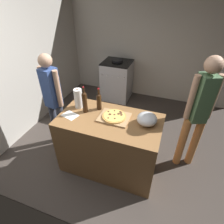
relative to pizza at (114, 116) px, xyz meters
name	(u,v)px	position (x,y,z in m)	size (l,w,h in m)	color
ground_plane	(121,131)	(-0.12, 0.79, -0.94)	(4.01, 3.66, 0.02)	#3F3833
kitchen_wall_rear	(145,41)	(-0.12, 2.37, 0.37)	(4.01, 0.10, 2.60)	#BCB7AD
kitchen_wall_left	(31,54)	(-1.88, 0.79, 0.37)	(0.10, 3.66, 2.60)	#BCB7AD
counter	(110,144)	(-0.05, -0.05, -0.48)	(1.37, 0.74, 0.90)	olive
cutting_board	(114,117)	(0.00, 0.00, -0.02)	(0.40, 0.32, 0.02)	tan
pizza	(114,116)	(0.00, 0.00, 0.00)	(0.32, 0.32, 0.03)	tan
mixing_bowl	(147,119)	(0.42, 0.02, 0.05)	(0.25, 0.25, 0.16)	#B2B2B7
paper_towel_roll	(78,98)	(-0.56, 0.08, 0.11)	(0.11, 0.11, 0.29)	white
wine_bottle_dark	(85,101)	(-0.42, 0.00, 0.14)	(0.07, 0.07, 0.39)	#331E0F
wine_bottle_clear	(99,101)	(-0.27, 0.13, 0.11)	(0.07, 0.07, 0.33)	#331E0F
recipe_sheet	(70,115)	(-0.58, -0.15, -0.03)	(0.21, 0.15, 0.00)	white
stove	(117,80)	(-0.62, 1.97, -0.47)	(0.64, 0.62, 0.95)	#B7B7BC
person_in_stripes	(53,98)	(-1.04, 0.13, -0.02)	(0.36, 0.23, 1.60)	#383D4C
person_in_red	(198,111)	(1.03, 0.39, 0.07)	(0.34, 0.26, 1.72)	#D88C4C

